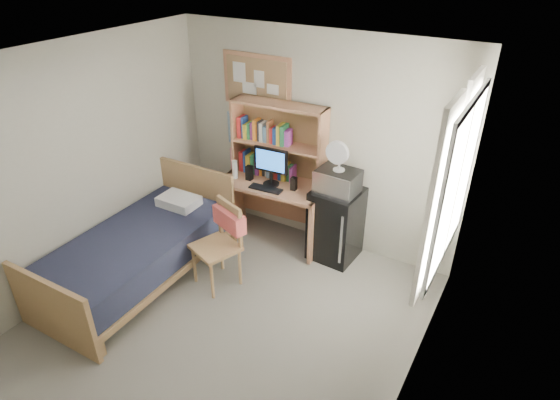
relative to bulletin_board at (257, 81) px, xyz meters
The scene contains 25 objects.
floor 2.95m from the bulletin_board, 69.48° to the right, with size 3.60×4.20×0.02m, color gray.
ceiling 2.33m from the bulletin_board, 69.48° to the right, with size 3.60×4.20×0.02m, color silver.
wall_back 1.00m from the bulletin_board, ahead, with size 3.60×0.04×2.60m, color beige.
wall_left 2.40m from the bulletin_board, 116.08° to the right, with size 0.04×4.20×2.60m, color beige.
wall_right 3.37m from the bulletin_board, 38.93° to the right, with size 0.04×4.20×2.60m, color beige.
window_unit 2.70m from the bulletin_board, 19.26° to the right, with size 0.10×1.40×1.70m, color white.
curtain_left 2.83m from the bulletin_board, 27.19° to the right, with size 0.04×0.55×1.70m, color silver.
curtain_right 2.57m from the bulletin_board, 10.96° to the right, with size 0.04×0.55×1.70m, color silver.
bulletin_board is the anchor object (origin of this frame).
poster_wave 0.74m from the bulletin_board, behind, with size 0.30×0.01×0.42m, color #27619D.
poster_japan 1.18m from the bulletin_board, behind, with size 0.28×0.01×0.36m, color #E3284F.
desk 1.61m from the bulletin_board, 37.99° to the right, with size 1.30×0.65×0.81m, color tan.
desk_chair 2.04m from the bulletin_board, 76.48° to the right, with size 0.49×0.49×0.98m, color #AE8452.
mini_fridge 1.95m from the bulletin_board, 12.10° to the right, with size 0.53×0.53×0.90m, color black.
bed 2.47m from the bulletin_board, 104.39° to the right, with size 1.07×2.15×0.59m, color #1B1E32.
hutch 0.78m from the bulletin_board, 23.54° to the right, with size 1.16×0.30×0.95m, color tan.
monitor 1.05m from the bulletin_board, 42.44° to the right, with size 0.43×0.03×0.45m, color black.
keyboard 1.29m from the bulletin_board, 50.56° to the right, with size 0.40×0.13×0.02m, color black.
speaker_left 1.11m from the bulletin_board, 73.00° to the right, with size 0.07×0.07×0.18m, color black.
speaker_right 1.31m from the bulletin_board, 26.90° to the right, with size 0.07×0.07×0.16m, color black.
water_bottle 1.10m from the bulletin_board, 96.41° to the right, with size 0.07×0.07×0.23m, color white.
hoodie 1.74m from the bulletin_board, 71.63° to the right, with size 0.45×0.14×0.22m, color #EB6059.
microwave 1.56m from the bulletin_board, 12.98° to the right, with size 0.46×0.35×0.27m, color #B9B9BE.
desk_fan 1.41m from the bulletin_board, 12.98° to the right, with size 0.26×0.26×0.33m, color white.
pillow 1.72m from the bulletin_board, 114.25° to the right, with size 0.47×0.33×0.11m, color white.
Camera 1 is at (2.27, -2.56, 3.44)m, focal length 30.00 mm.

